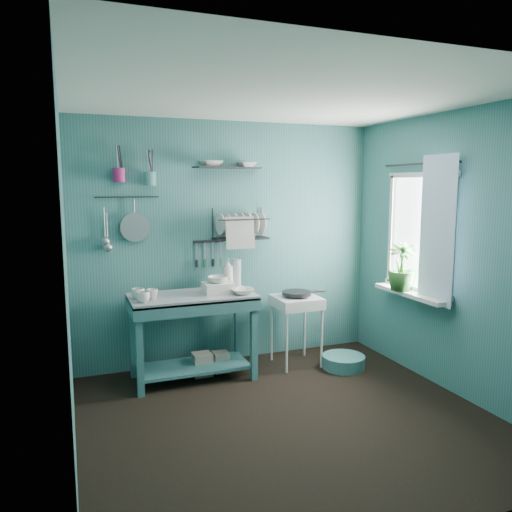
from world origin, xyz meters
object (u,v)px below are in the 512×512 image
object	(u,v)px
mug_right	(138,294)
utensil_cup_teal	(150,179)
water_bottle	(237,273)
soap_bottle	(228,273)
storage_tin_large	(202,364)
storage_tin_small	(221,362)
floor_basin	(344,362)
wash_tub	(218,288)
dish_rack	(241,224)
work_counter	(193,337)
potted_plant	(402,267)
frying_pan	(297,293)
hotplate_stand	(296,330)
utensil_cup_magenta	(119,175)
mug_left	(143,297)
mug_mid	(153,294)
colander	(135,227)

from	to	relation	value
mug_right	utensil_cup_teal	world-z (taller)	utensil_cup_teal
water_bottle	utensil_cup_teal	world-z (taller)	utensil_cup_teal
soap_bottle	storage_tin_large	size ratio (longest dim) A/B	1.36
storage_tin_small	floor_basin	bearing A→B (deg)	-16.66
wash_tub	dish_rack	size ratio (longest dim) A/B	0.51
work_counter	floor_basin	world-z (taller)	work_counter
mug_right	potted_plant	size ratio (longest dim) A/B	0.26
storage_tin_small	mug_right	bearing A→B (deg)	-174.29
mug_right	storage_tin_large	size ratio (longest dim) A/B	0.56
frying_pan	utensil_cup_teal	bearing A→B (deg)	166.87
hotplate_stand	frying_pan	distance (m)	0.40
mug_right	floor_basin	xyz separation A→B (m)	(2.00, -0.28, -0.81)
dish_rack	utensil_cup_magenta	distance (m)	1.28
dish_rack	floor_basin	size ratio (longest dim) A/B	1.27
water_bottle	potted_plant	distance (m)	1.63
mug_left	mug_right	xyz separation A→B (m)	(-0.02, 0.16, 0.00)
wash_tub	storage_tin_large	bearing A→B (deg)	154.98
frying_pan	dish_rack	bearing A→B (deg)	151.33
mug_mid	dish_rack	size ratio (longest dim) A/B	0.18
colander	storage_tin_small	bearing A→B (deg)	-20.22
hotplate_stand	floor_basin	xyz separation A→B (m)	(0.40, -0.28, -0.29)
dish_rack	potted_plant	world-z (taller)	dish_rack
wash_tub	soap_bottle	bearing A→B (deg)	52.31
mug_mid	storage_tin_small	bearing A→B (deg)	11.63
wash_tub	floor_basin	xyz separation A→B (m)	(1.25, -0.26, -0.81)
mug_mid	soap_bottle	xyz separation A→B (m)	(0.80, 0.26, 0.10)
mug_left	mug_right	distance (m)	0.16
utensil_cup_magenta	colander	bearing A→B (deg)	12.71
mug_left	mug_mid	world-z (taller)	mug_left
mug_left	frying_pan	bearing A→B (deg)	5.94
mug_right	potted_plant	world-z (taller)	potted_plant
mug_mid	soap_bottle	distance (m)	0.85
hotplate_stand	colander	world-z (taller)	colander
wash_tub	dish_rack	bearing A→B (deg)	41.74
work_counter	wash_tub	world-z (taller)	wash_tub
dish_rack	floor_basin	world-z (taller)	dish_rack
mug_left	mug_right	world-z (taller)	same
frying_pan	colander	bearing A→B (deg)	167.08
utensil_cup_teal	colander	size ratio (longest dim) A/B	0.46
mug_mid	mug_right	xyz separation A→B (m)	(-0.12, 0.06, 0.00)
mug_left	storage_tin_small	size ratio (longest dim) A/B	0.61
dish_rack	work_counter	bearing A→B (deg)	-149.82
mug_mid	potted_plant	bearing A→B (deg)	-11.72
mug_mid	wash_tub	size ratio (longest dim) A/B	0.36
water_bottle	dish_rack	size ratio (longest dim) A/B	0.51
soap_bottle	hotplate_stand	size ratio (longest dim) A/B	0.42
frying_pan	soap_bottle	bearing A→B (deg)	163.78
soap_bottle	potted_plant	bearing A→B (deg)	-25.82
work_counter	mug_left	xyz separation A→B (m)	(-0.48, -0.16, 0.46)
storage_tin_small	dish_rack	bearing A→B (deg)	34.97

